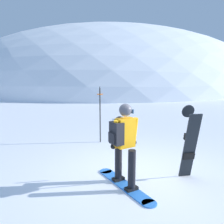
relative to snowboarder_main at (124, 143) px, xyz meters
name	(u,v)px	position (x,y,z in m)	size (l,w,h in m)	color
ground_plane	(139,175)	(0.48, 0.46, -0.92)	(300.00, 300.00, 0.00)	white
ridge_peak_main	(110,85)	(4.88, 30.18, -0.92)	(41.62, 37.46, 16.67)	white
snowboarder_main	(124,143)	(0.00, 0.00, 0.00)	(0.84, 1.73, 1.71)	blue
spare_snowboard	(190,143)	(1.46, 0.09, -0.10)	(0.28, 0.39, 1.62)	black
piste_marker_near	(100,111)	(-0.09, 3.04, 0.14)	(0.20, 0.20, 1.85)	black
rock_mid	(120,119)	(1.29, 6.39, -0.92)	(0.41, 0.35, 0.29)	#282628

